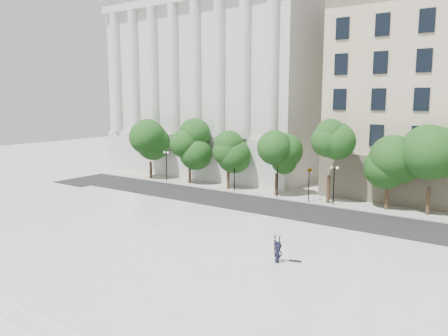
{
  "coord_description": "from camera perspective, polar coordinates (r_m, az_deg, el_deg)",
  "views": [
    {
      "loc": [
        20.43,
        -19.16,
        10.71
      ],
      "look_at": [
        0.22,
        10.0,
        5.11
      ],
      "focal_mm": 35.0,
      "sensor_mm": 36.0,
      "label": 1
    }
  ],
  "objects": [
    {
      "name": "skateboard",
      "position": [
        28.85,
        9.27,
        -11.9
      ],
      "size": [
        0.8,
        0.42,
        0.08
      ],
      "primitive_type": "cube",
      "rotation": [
        0.0,
        0.0,
        0.3
      ],
      "color": "black",
      "rests_on": "plaza"
    },
    {
      "name": "ground",
      "position": [
        29.99,
        -11.57,
        -12.15
      ],
      "size": [
        160.0,
        160.0,
        0.0
      ],
      "primitive_type": "plane",
      "color": "#B8B6AE",
      "rests_on": "ground"
    },
    {
      "name": "traffic_light_west",
      "position": [
        47.34,
        7.01,
        0.26
      ],
      "size": [
        0.76,
        1.56,
        4.12
      ],
      "color": "black",
      "rests_on": "ground"
    },
    {
      "name": "person_lying",
      "position": [
        28.45,
        6.99,
        -11.72
      ],
      "size": [
        0.73,
        1.8,
        0.48
      ],
      "primitive_type": "imported",
      "rotation": [
        -1.54,
        0.0,
        -0.05
      ],
      "color": "black",
      "rests_on": "plaza"
    },
    {
      "name": "street",
      "position": [
        43.74,
        5.76,
        -5.24
      ],
      "size": [
        60.0,
        8.0,
        0.02
      ],
      "primitive_type": "cube",
      "color": "black",
      "rests_on": "ground"
    },
    {
      "name": "street_trees",
      "position": [
        46.99,
        10.67,
        1.94
      ],
      "size": [
        45.78,
        4.98,
        7.86
      ],
      "color": "#382619",
      "rests_on": "ground"
    },
    {
      "name": "traffic_light_east",
      "position": [
        45.75,
        11.08,
        0.0
      ],
      "size": [
        0.83,
        1.81,
        4.22
      ],
      "color": "black",
      "rests_on": "ground"
    },
    {
      "name": "building_west",
      "position": [
        68.84,
        1.79,
        10.77
      ],
      "size": [
        31.5,
        27.65,
        25.6
      ],
      "color": "#B9B9B5",
      "rests_on": "ground"
    },
    {
      "name": "far_sidewalk",
      "position": [
        48.93,
        9.18,
        -3.72
      ],
      "size": [
        60.0,
        4.0,
        0.12
      ],
      "primitive_type": "cube",
      "color": "#B2B0A4",
      "rests_on": "ground"
    },
    {
      "name": "lamp_posts",
      "position": [
        47.14,
        8.53,
        -0.61
      ],
      "size": [
        37.62,
        0.28,
        4.5
      ],
      "color": "black",
      "rests_on": "ground"
    },
    {
      "name": "plaza_steps",
      "position": [
        25.19,
        -27.02,
        -16.92
      ],
      "size": [
        44.0,
        3.0,
        0.3
      ],
      "color": "silver",
      "rests_on": "ground"
    },
    {
      "name": "plaza",
      "position": [
        31.91,
        -7.63,
        -10.29
      ],
      "size": [
        44.0,
        22.0,
        0.45
      ],
      "primitive_type": "cube",
      "color": "silver",
      "rests_on": "ground"
    }
  ]
}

